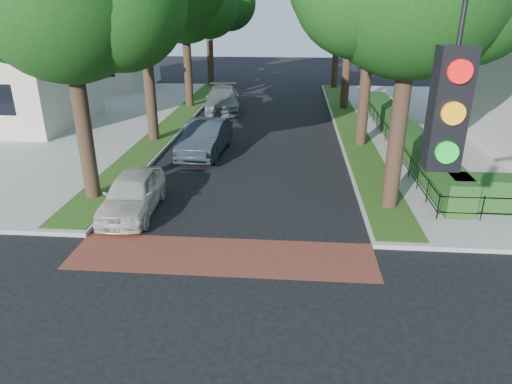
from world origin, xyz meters
TOP-DOWN VIEW (x-y plane):
  - ground at (0.00, 0.00)m, footprint 120.00×120.00m
  - crosswalk_far at (0.00, 3.20)m, footprint 9.00×2.20m
  - grass_strip_ne at (5.40, 19.10)m, footprint 1.60×29.80m
  - grass_strip_nw at (-5.40, 19.10)m, footprint 1.60×29.80m
  - tree_right_far at (5.60, 24.22)m, footprint 7.25×6.23m
  - tree_right_back at (5.60, 33.23)m, footprint 7.50×6.45m
  - tree_left_far at (-5.40, 24.22)m, footprint 7.00×6.02m
  - hedge_main_road at (7.70, 15.00)m, footprint 1.00×18.00m
  - fence_main_road at (6.90, 15.00)m, footprint 0.06×18.00m
  - house_left_far at (-15.49, 31.99)m, footprint 10.00×9.00m
  - parked_car_front at (-3.60, 6.02)m, footprint 1.93×4.33m
  - parked_car_middle at (-2.30, 13.07)m, footprint 2.11×5.12m
  - parked_car_rear at (-2.96, 23.09)m, footprint 3.01×5.91m

SIDE VIEW (x-z plane):
  - ground at x=0.00m, z-range 0.00..0.00m
  - crosswalk_far at x=0.00m, z-range 0.00..0.01m
  - grass_strip_ne at x=5.40m, z-range 0.15..0.17m
  - grass_strip_nw at x=-5.40m, z-range 0.15..0.17m
  - fence_main_road at x=6.90m, z-range 0.15..1.05m
  - parked_car_front at x=-3.60m, z-range 0.00..1.45m
  - hedge_main_road at x=7.70m, z-range 0.15..1.35m
  - parked_car_rear at x=-2.96m, z-range 0.00..1.64m
  - parked_car_middle at x=-2.30m, z-range 0.00..1.65m
  - house_left_far at x=-15.49m, z-range -0.03..10.11m
  - tree_right_far at x=5.60m, z-range 2.04..11.78m
  - tree_left_far at x=-5.40m, z-range 2.19..12.05m
  - tree_right_back at x=5.60m, z-range 2.17..12.37m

